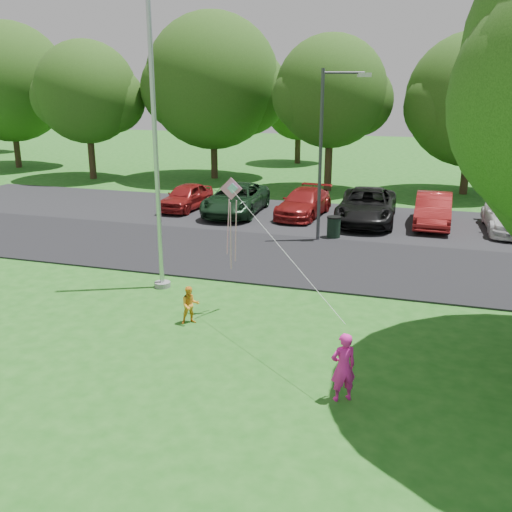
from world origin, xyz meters
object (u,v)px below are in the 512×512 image
(street_lamp, at_px, (328,141))
(child_yellow, at_px, (190,305))
(woman, at_px, (343,367))
(kite, at_px, (233,207))
(flagpole, at_px, (156,152))
(trash_can, at_px, (334,228))

(street_lamp, height_order, child_yellow, street_lamp)
(woman, distance_m, child_yellow, 5.14)
(street_lamp, relative_size, child_yellow, 6.48)
(woman, xyz_separation_m, child_yellow, (-4.42, 2.62, -0.22))
(child_yellow, distance_m, kite, 2.81)
(flagpole, xyz_separation_m, kite, (2.83, -1.31, -1.18))
(street_lamp, xyz_separation_m, child_yellow, (-1.85, -9.17, -3.46))
(flagpole, distance_m, woman, 8.77)
(woman, bearing_deg, kite, -77.87)
(child_yellow, bearing_deg, woman, -64.63)
(street_lamp, distance_m, child_yellow, 9.97)
(flagpole, relative_size, child_yellow, 9.80)
(flagpole, bearing_deg, kite, -24.88)
(street_lamp, xyz_separation_m, kite, (-0.97, -8.16, -0.99))
(flagpole, bearing_deg, child_yellow, -49.75)
(flagpole, height_order, woman, flagpole)
(street_lamp, bearing_deg, child_yellow, -120.93)
(flagpole, xyz_separation_m, trash_can, (4.10, 7.28, -3.70))
(flagpole, height_order, child_yellow, flagpole)
(street_lamp, height_order, kite, street_lamp)
(flagpole, bearing_deg, street_lamp, 60.94)
(trash_can, relative_size, child_yellow, 0.90)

